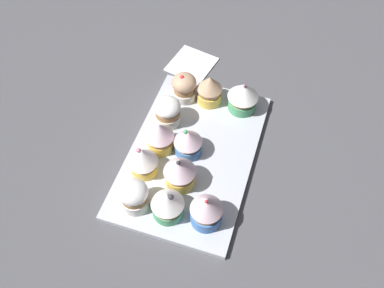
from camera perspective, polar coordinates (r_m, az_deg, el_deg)
The scene contains 14 objects.
ground_plane at distance 89.62cm, azimuth -0.00°, elevation -2.12°, with size 180.00×180.00×3.00cm, color #4C4C51.
baking_tray at distance 87.88cm, azimuth -0.00°, elevation -1.37°, with size 39.44×25.15×1.20cm.
cupcake_0 at distance 94.50cm, azimuth -1.07°, elevation 7.76°, with size 5.53×5.53×6.99cm.
cupcake_1 at distance 90.08cm, azimuth -3.36°, elevation 4.47°, with size 5.79×5.79×6.42cm.
cupcake_2 at distance 85.24cm, azimuth -4.38°, elevation 1.11°, with size 5.77×5.77×7.52cm.
cupcake_3 at distance 82.39cm, azimuth -6.66°, elevation -2.19°, with size 5.92×5.92×7.37cm.
cupcake_4 at distance 78.96cm, azimuth -7.87°, elevation -6.98°, with size 5.51×5.51×6.62cm.
cupcake_5 at distance 93.61cm, azimuth 2.39°, elevation 7.44°, with size 5.59×5.59×7.39cm.
cupcake_6 at distance 84.72cm, azimuth -0.56°, elevation 0.27°, with size 5.84×5.84×6.93cm.
cupcake_7 at distance 79.99cm, azimuth -1.85°, elevation -3.65°, with size 6.28×6.28×8.36cm.
cupcake_8 at distance 77.22cm, azimuth -3.07°, elevation -8.11°, with size 6.23×6.23×7.40cm.
cupcake_9 at distance 92.60cm, azimuth 6.96°, elevation 6.52°, with size 6.79×6.79×7.68cm.
cupcake_10 at distance 76.19cm, azimuth 1.99°, elevation -8.86°, with size 6.04×6.04×8.18cm.
napkin at distance 105.89cm, azimuth -0.04°, elevation 10.83°, with size 10.35×10.08×0.60cm, color white.
Camera 1 is at (47.10, 15.25, 73.21)cm, focal length 39.28 mm.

